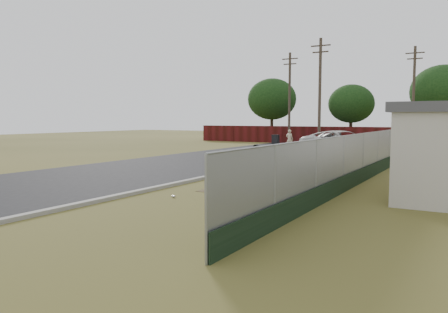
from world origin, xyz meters
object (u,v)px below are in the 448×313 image
Objects in this scene: fire_hydrant at (263,195)px; trash_bin at (276,140)px; pedestrian at (289,139)px; mailbox at (256,150)px; pickup_truck at (342,143)px.

trash_bin reaches higher than fire_hydrant.
fire_hydrant is 24.88m from pedestrian.
fire_hydrant is at bearing -62.67° from mailbox.
pedestrian is at bearing 110.09° from fire_hydrant.
trash_bin is at bearing -50.68° from pedestrian.
fire_hydrant is 0.15× the size of pickup_truck.
mailbox is 0.77× the size of pedestrian.
fire_hydrant is 0.87× the size of trash_bin.
pedestrian is 4.92m from trash_bin.
pedestrian reaches higher than mailbox.
mailbox is at bearing -161.69° from pickup_truck.
fire_hydrant is 0.55× the size of pedestrian.
fire_hydrant is 19.79m from pickup_truck.
mailbox is 19.81m from trash_bin.
pickup_truck is at bearing 98.87° from fire_hydrant.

